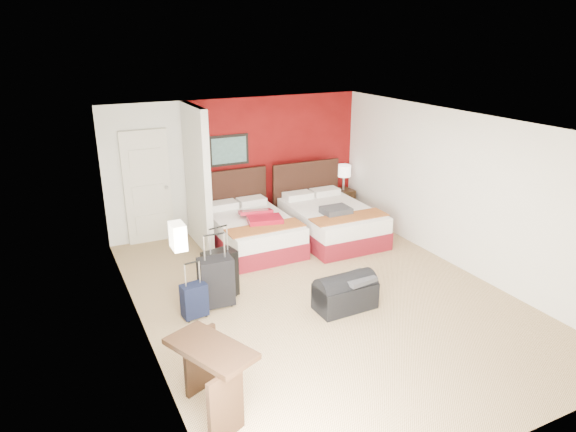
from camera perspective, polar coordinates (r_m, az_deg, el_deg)
ground at (r=7.59m, az=3.69°, el=-8.81°), size 6.50×6.50×0.00m
room_walls at (r=7.81m, az=-10.36°, el=1.77°), size 5.02×6.52×2.50m
red_accent_panel at (r=10.17m, az=-1.55°, el=6.22°), size 3.50×0.04×2.50m
partition_wall at (r=9.01m, az=-10.05°, el=4.16°), size 0.12×1.20×2.50m
entry_door at (r=9.46m, az=-15.35°, el=3.08°), size 0.82×0.06×2.05m
bed_left at (r=9.10m, az=-3.91°, el=-1.88°), size 1.31×1.86×0.55m
bed_right at (r=9.54m, az=4.86°, el=-0.77°), size 1.40×1.97×0.59m
red_suitcase_open at (r=8.93m, az=-3.12°, el=-0.04°), size 0.73×0.90×0.10m
jacket_bundle at (r=9.13m, az=5.35°, el=0.62°), size 0.50×0.40×0.12m
nightstand at (r=10.82m, az=6.09°, el=1.56°), size 0.41×0.41×0.54m
table_lamp at (r=10.66m, az=6.20°, el=4.28°), size 0.30×0.30×0.52m
suitcase_black at (r=7.43m, az=-7.53°, el=-6.62°), size 0.51×0.37×0.69m
suitcase_charcoal at (r=7.23m, az=-7.99°, el=-7.43°), size 0.48×0.31×0.69m
suitcase_navy at (r=7.04m, az=-10.37°, el=-9.39°), size 0.35×0.24×0.46m
duffel_bag at (r=7.20m, az=6.37°, el=-8.67°), size 0.84×0.46×0.42m
jacket_draped at (r=7.13m, az=7.69°, el=-6.86°), size 0.48×0.42×0.06m
desk at (r=5.37m, az=-8.42°, el=-17.52°), size 0.79×1.03×0.77m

